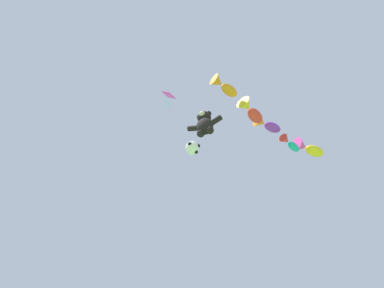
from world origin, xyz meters
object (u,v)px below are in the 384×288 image
Objects in this scene: fish_kite_tangerine at (224,86)px; teddy_bear_kite at (205,124)px; fish_kite_goldfin at (308,148)px; fish_kite_violet at (267,125)px; fish_kite_teal at (290,143)px; diamond_kite at (169,96)px; soccer_ball_kite at (192,148)px; fish_kite_crimson at (251,111)px.

teddy_bear_kite is at bearing 157.35° from fish_kite_tangerine.
fish_kite_goldfin reaches higher than fish_kite_tangerine.
fish_kite_teal is at bearing 56.89° from fish_kite_violet.
fish_kite_tangerine is 1.00× the size of fish_kite_violet.
diamond_kite reaches higher than fish_kite_teal.
soccer_ball_kite is at bearing -135.85° from fish_kite_goldfin.
teddy_bear_kite is 2.67× the size of soccer_ball_kite.
fish_kite_goldfin is (5.73, 6.46, 2.42)m from teddy_bear_kite.
diamond_kite is at bearing -155.07° from soccer_ball_kite.
fish_kite_tangerine is 0.91× the size of fish_kite_crimson.
teddy_bear_kite is 1.01× the size of fish_kite_crimson.
soccer_ball_kite is 0.41× the size of fish_kite_tangerine.
fish_kite_tangerine is 8.24m from fish_kite_goldfin.
fish_kite_teal is 0.68× the size of diamond_kite.
soccer_ball_kite is at bearing 162.06° from fish_kite_tangerine.
fish_kite_crimson is at bearing 20.35° from diamond_kite.
teddy_bear_kite reaches higher than soccer_ball_kite.
fish_kite_violet is (4.21, 2.97, 3.97)m from soccer_ball_kite.
fish_kite_goldfin reaches higher than fish_kite_crimson.
fish_kite_teal is at bearing 46.51° from teddy_bear_kite.
fish_kite_crimson is at bearing 25.17° from teddy_bear_kite.
fish_kite_violet is (0.72, 1.82, 0.55)m from fish_kite_crimson.
fish_kite_tangerine is 4.16m from fish_kite_violet.
fish_kite_crimson reaches higher than fish_kite_teal.
fish_kite_crimson is 0.80× the size of diamond_kite.
teddy_bear_kite is 2.90m from fish_kite_tangerine.
fish_kite_crimson is 5.95m from diamond_kite.
teddy_bear_kite is 4.90m from diamond_kite.
diamond_kite reaches higher than teddy_bear_kite.
fish_kite_crimson is at bearing -111.66° from fish_kite_violet.
diamond_kite is (-5.74, -3.68, 2.04)m from fish_kite_violet.
diamond_kite is (-8.07, -7.06, 1.84)m from fish_kite_goldfin.
fish_kite_teal is at bearing 41.07° from soccer_ball_kite.
soccer_ball_kite is 10.02m from fish_kite_goldfin.
fish_kite_tangerine is 0.82× the size of fish_kite_goldfin.
teddy_bear_kite is 1.93m from soccer_ball_kite.
soccer_ball_kite is 0.30× the size of diamond_kite.
fish_kite_crimson is 0.90× the size of fish_kite_goldfin.
fish_kite_violet reaches higher than fish_kite_crimson.
teddy_bear_kite is 1.11× the size of fish_kite_violet.
teddy_bear_kite is 3.40m from fish_kite_crimson.
fish_kite_violet is at bearing 68.34° from fish_kite_crimson.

